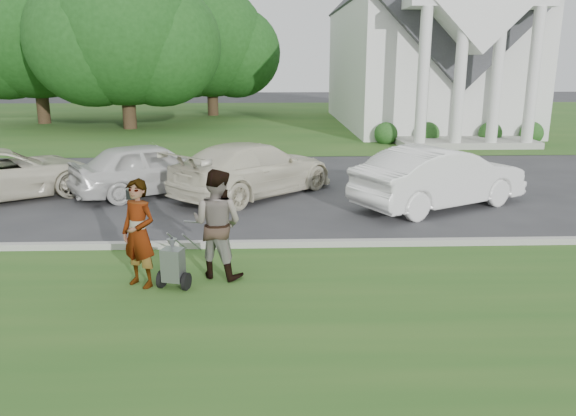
{
  "coord_description": "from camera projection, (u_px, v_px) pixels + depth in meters",
  "views": [
    {
      "loc": [
        -0.05,
        -10.66,
        3.82
      ],
      "look_at": [
        0.32,
        0.0,
        1.0
      ],
      "focal_mm": 35.0,
      "sensor_mm": 36.0,
      "label": 1
    }
  ],
  "objects": [
    {
      "name": "car_a",
      "position": [
        4.0,
        174.0,
        15.82
      ],
      "size": [
        5.62,
        4.91,
        1.44
      ],
      "primitive_type": "imported",
      "rotation": [
        0.0,
        0.0,
        2.18
      ],
      "color": "beige",
      "rests_on": "ground"
    },
    {
      "name": "curb",
      "position": [
        272.0,
        244.0,
        11.79
      ],
      "size": [
        80.0,
        0.18,
        0.15
      ],
      "primitive_type": "cube",
      "color": "#9E9E93",
      "rests_on": "ground"
    },
    {
      "name": "person_right",
      "position": [
        217.0,
        224.0,
        9.98
      ],
      "size": [
        1.18,
        1.07,
        1.98
      ],
      "primitive_type": "imported",
      "rotation": [
        0.0,
        0.0,
        2.73
      ],
      "color": "#999999",
      "rests_on": "ground"
    },
    {
      "name": "tree_back",
      "position": [
        211.0,
        47.0,
        38.91
      ],
      "size": [
        9.61,
        7.6,
        8.89
      ],
      "color": "#332316",
      "rests_on": "ground"
    },
    {
      "name": "church_lawn",
      "position": [
        269.0,
        119.0,
        37.36
      ],
      "size": [
        80.0,
        30.0,
        0.01
      ],
      "primitive_type": "cube",
      "color": "#27551D",
      "rests_on": "ground"
    },
    {
      "name": "church",
      "position": [
        424.0,
        22.0,
        32.4
      ],
      "size": [
        9.19,
        19.0,
        24.1
      ],
      "color": "white",
      "rests_on": "ground"
    },
    {
      "name": "car_d",
      "position": [
        440.0,
        177.0,
        14.88
      ],
      "size": [
        5.15,
        3.86,
        1.62
      ],
      "primitive_type": "imported",
      "rotation": [
        0.0,
        0.0,
        2.07
      ],
      "color": "white",
      "rests_on": "ground"
    },
    {
      "name": "parking_meter_near",
      "position": [
        131.0,
        216.0,
        10.72
      ],
      "size": [
        0.11,
        0.1,
        1.47
      ],
      "color": "gray",
      "rests_on": "ground"
    },
    {
      "name": "tree_left",
      "position": [
        124.0,
        36.0,
        30.95
      ],
      "size": [
        10.63,
        8.4,
        9.71
      ],
      "color": "#332316",
      "rests_on": "ground"
    },
    {
      "name": "ground",
      "position": [
        272.0,
        256.0,
        11.27
      ],
      "size": [
        120.0,
        120.0,
        0.0
      ],
      "primitive_type": "plane",
      "color": "#333335",
      "rests_on": "ground"
    },
    {
      "name": "tree_far",
      "position": [
        34.0,
        28.0,
        33.5
      ],
      "size": [
        11.64,
        9.2,
        10.73
      ],
      "color": "#332316",
      "rests_on": "ground"
    },
    {
      "name": "striping_cart",
      "position": [
        174.0,
        266.0,
        9.58
      ],
      "size": [
        0.7,
        1.12,
        0.97
      ],
      "rotation": [
        0.0,
        0.0,
        -0.28
      ],
      "color": "black",
      "rests_on": "ground"
    },
    {
      "name": "grass_strip",
      "position": [
        273.0,
        324.0,
        8.37
      ],
      "size": [
        80.0,
        7.0,
        0.01
      ],
      "primitive_type": "cube",
      "color": "#27551D",
      "rests_on": "ground"
    },
    {
      "name": "person_left",
      "position": [
        139.0,
        234.0,
        9.56
      ],
      "size": [
        0.82,
        0.74,
        1.88
      ],
      "primitive_type": "imported",
      "rotation": [
        0.0,
        0.0,
        -0.55
      ],
      "color": "#999999",
      "rests_on": "ground"
    },
    {
      "name": "car_c",
      "position": [
        254.0,
        169.0,
        16.22
      ],
      "size": [
        5.28,
        5.34,
        1.55
      ],
      "primitive_type": "imported",
      "rotation": [
        0.0,
        0.0,
        2.37
      ],
      "color": "beige",
      "rests_on": "ground"
    },
    {
      "name": "car_b",
      "position": [
        151.0,
        168.0,
        16.35
      ],
      "size": [
        4.82,
        3.93,
        1.55
      ],
      "primitive_type": "imported",
      "rotation": [
        0.0,
        0.0,
        2.12
      ],
      "color": "silver",
      "rests_on": "ground"
    }
  ]
}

